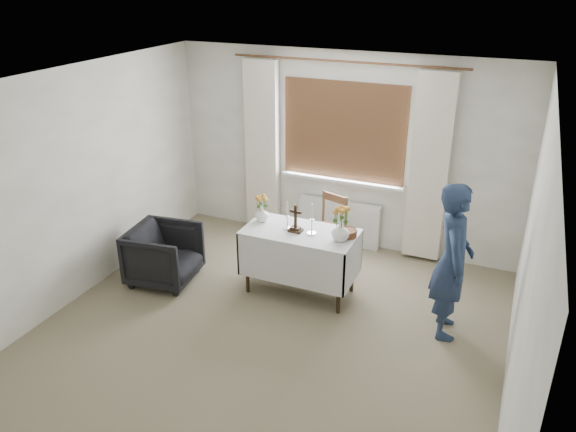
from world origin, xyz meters
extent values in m
plane|color=gray|center=(0.00, 0.00, 0.00)|extent=(5.00, 5.00, 0.00)
cube|color=silver|center=(-0.01, 1.06, 0.38)|extent=(1.24, 0.64, 0.76)
imported|color=black|center=(-1.55, 0.67, 0.34)|extent=(0.83, 0.81, 0.68)
imported|color=navy|center=(1.62, 0.95, 0.80)|extent=(0.50, 0.65, 1.60)
cube|color=silver|center=(0.00, 2.42, 0.30)|extent=(1.10, 0.10, 0.60)
imported|color=white|center=(-0.50, 1.15, 0.85)|extent=(0.19, 0.19, 0.17)
imported|color=white|center=(0.46, 1.03, 0.86)|extent=(0.25, 0.25, 0.20)
cylinder|color=brown|center=(0.50, 1.15, 0.80)|extent=(0.22, 0.22, 0.08)
camera|label=1|loc=(2.05, -4.05, 3.40)|focal=35.00mm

